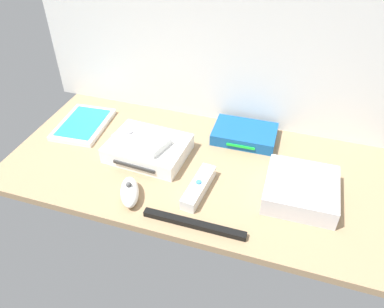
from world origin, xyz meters
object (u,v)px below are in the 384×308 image
Objects in this scene: game_case at (83,124)px; remote_classic_pad at (141,140)px; game_console at (148,148)px; sensor_bar at (194,224)px; mini_computer at (301,189)px; remote_nunchuk at (130,192)px; network_router at (245,134)px; remote_wand at (199,187)px.

remote_classic_pad is at bearing -22.47° from game_case.
game_console is 1.10× the size of game_case.
sensor_bar is at bearing -27.15° from remote_classic_pad.
mini_computer is 41.31cm from remote_nunchuk.
remote_classic_pad is at bearing 176.18° from mini_computer.
mini_computer is 66.80cm from game_case.
remote_nunchuk is at bearing -161.67° from mini_computer.
game_case is 51.85cm from sensor_bar.
remote_classic_pad reaches higher than network_router.
remote_nunchuk is (2.34, -16.82, -0.16)cm from game_console.
game_console is at bearing 49.77° from remote_classic_pad.
game_console is 0.91× the size of sensor_bar.
game_console reaches higher than network_router.
remote_nunchuk reaches higher than network_router.
remote_nunchuk is 17.91cm from sensor_bar.
remote_wand reaches higher than sensor_bar.
game_case is (-24.40, 6.60, -1.44)cm from game_console.
game_console is 16.98cm from remote_nunchuk.
remote_nunchuk is 0.68× the size of remote_classic_pad.
game_console is 3.63cm from remote_classic_pad.
mini_computer is 26.28cm from network_router.
remote_wand is (41.95, -16.20, 0.75)cm from game_case.
sensor_bar is at bearing -97.65° from network_router.
game_case reaches higher than sensor_bar.
mini_computer is (41.56, -3.82, 0.44)cm from game_console.
remote_wand is 0.94× the size of remote_classic_pad.
game_case is at bearing 171.02° from mini_computer.
remote_classic_pad is at bearing 77.52° from remote_nunchuk.
game_case is at bearing 177.31° from remote_classic_pad.
game_case is at bearing 113.06° from remote_nunchuk.
remote_nunchuk is at bearing -124.90° from network_router.
remote_classic_pad reaches higher than remote_wand.
network_router is at bearing 30.71° from remote_nunchuk.
remote_classic_pad is (-18.95, 8.65, 3.90)cm from remote_wand.
mini_computer reaches higher than remote_nunchuk.
game_case is 1.83× the size of remote_nunchuk.
network_router is 1.14× the size of remote_classic_pad.
remote_nunchuk reaches higher than game_case.
remote_wand is (17.55, -9.60, -0.69)cm from game_console.
game_case is at bearing 164.22° from remote_wand.
game_console is at bearing 156.65° from remote_wand.
remote_classic_pad is at bearing -142.16° from game_console.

